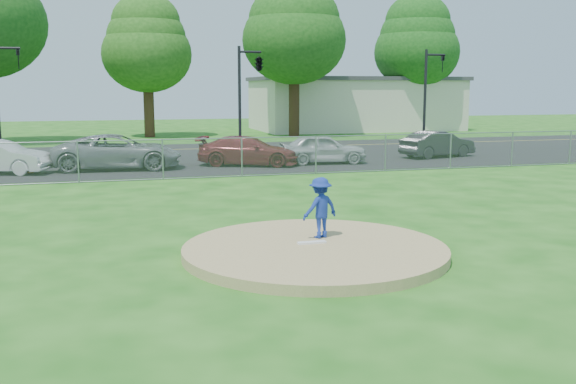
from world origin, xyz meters
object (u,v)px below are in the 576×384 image
(tree_center, at_px, (147,43))
(traffic_signal_center, at_px, (257,65))
(tree_right, at_px, (294,26))
(traffic_signal_right, at_px, (429,89))
(parked_car_darkred, at_px, (248,151))
(traffic_cone, at_px, (29,164))
(pitcher, at_px, (320,208))
(parked_car_pearl, at_px, (322,149))
(parked_car_gray, at_px, (118,152))
(commercial_building, at_px, (354,103))
(traffic_signal_left, at_px, (2,89))
(tree_far_right, at_px, (417,41))
(parked_car_charcoal, at_px, (438,144))

(tree_center, bearing_deg, traffic_signal_center, -67.51)
(tree_right, bearing_deg, traffic_signal_right, -62.36)
(tree_right, height_order, parked_car_darkred, tree_right)
(tree_center, height_order, traffic_signal_center, tree_center)
(traffic_cone, bearing_deg, pitcher, -63.52)
(parked_car_darkred, bearing_deg, pitcher, -164.58)
(traffic_signal_right, distance_m, parked_car_pearl, 11.39)
(traffic_cone, distance_m, parked_car_gray, 3.53)
(commercial_building, height_order, traffic_cone, commercial_building)
(tree_center, distance_m, traffic_signal_left, 14.63)
(pitcher, relative_size, parked_car_pearl, 0.33)
(traffic_signal_left, distance_m, parked_car_gray, 8.58)
(traffic_cone, relative_size, parked_car_gray, 0.13)
(tree_right, relative_size, tree_far_right, 1.08)
(pitcher, bearing_deg, traffic_signal_right, -141.17)
(tree_right, relative_size, traffic_signal_left, 2.08)
(traffic_signal_left, distance_m, parked_car_charcoal, 21.49)
(commercial_building, distance_m, parked_car_darkred, 26.52)
(tree_far_right, bearing_deg, tree_right, -164.74)
(traffic_signal_center, bearing_deg, pitcher, -99.66)
(traffic_cone, height_order, parked_car_darkred, parked_car_darkred)
(tree_far_right, distance_m, traffic_signal_center, 20.78)
(commercial_building, bearing_deg, parked_car_gray, -131.25)
(commercial_building, height_order, parked_car_gray, commercial_building)
(tree_center, relative_size, traffic_cone, 14.49)
(commercial_building, height_order, tree_far_right, tree_far_right)
(tree_far_right, distance_m, parked_car_gray, 31.08)
(parked_car_charcoal, bearing_deg, traffic_signal_left, 59.99)
(tree_center, bearing_deg, pitcher, -87.70)
(parked_car_gray, bearing_deg, pitcher, -160.31)
(parked_car_darkred, height_order, parked_car_pearl, parked_car_pearl)
(parked_car_darkred, bearing_deg, tree_right, -1.03)
(tree_far_right, bearing_deg, traffic_signal_center, -140.96)
(tree_center, relative_size, traffic_signal_left, 1.76)
(traffic_signal_right, distance_m, traffic_cone, 22.45)
(commercial_building, relative_size, tree_right, 1.41)
(parked_car_gray, distance_m, parked_car_charcoal, 15.36)
(traffic_signal_left, relative_size, parked_car_gray, 1.06)
(parked_car_darkred, bearing_deg, traffic_cone, 112.08)
(traffic_signal_right, relative_size, parked_car_pearl, 1.42)
(commercial_building, relative_size, tree_center, 1.67)
(traffic_signal_center, bearing_deg, commercial_building, 53.06)
(traffic_signal_right, xyz_separation_m, pitcher, (-13.90, -21.33, -2.51))
(pitcher, bearing_deg, commercial_building, -130.85)
(tree_far_right, bearing_deg, parked_car_pearl, -126.53)
(tree_right, xyz_separation_m, traffic_signal_left, (-17.76, -10.00, -4.29))
(tree_far_right, height_order, traffic_signal_left, tree_far_right)
(tree_far_right, bearing_deg, parked_car_charcoal, -113.75)
(tree_right, xyz_separation_m, pitcher, (-8.66, -31.33, -6.80))
(commercial_building, distance_m, parked_car_charcoal, 22.08)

